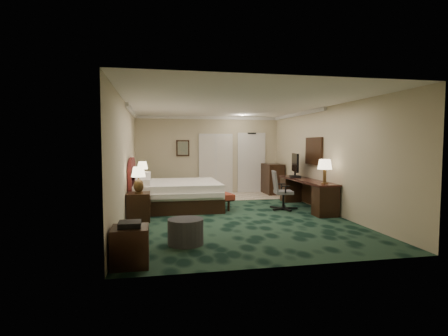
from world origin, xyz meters
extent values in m
cube|color=black|center=(0.00, 0.00, 0.00)|extent=(5.00, 7.50, 0.00)
cube|color=white|center=(0.00, 0.00, 2.70)|extent=(5.00, 7.50, 0.00)
cube|color=#BAAF8B|center=(0.00, 3.75, 1.35)|extent=(5.00, 0.00, 2.70)
cube|color=#BAAF8B|center=(0.00, -3.75, 1.35)|extent=(5.00, 0.00, 2.70)
cube|color=#BAAF8B|center=(-2.50, 0.00, 1.35)|extent=(0.00, 7.50, 2.70)
cube|color=#BAAF8B|center=(2.50, 0.00, 1.35)|extent=(0.00, 7.50, 2.70)
cube|color=#B9AA8B|center=(0.90, 2.90, 0.01)|extent=(3.20, 1.70, 0.01)
cube|color=silver|center=(1.55, 3.72, 1.05)|extent=(1.02, 0.06, 2.18)
cube|color=beige|center=(0.25, 3.71, 1.05)|extent=(1.20, 0.06, 2.10)
cube|color=#4A625A|center=(-0.90, 3.71, 1.60)|extent=(0.45, 0.06, 0.55)
cube|color=white|center=(2.46, 0.60, 1.55)|extent=(0.05, 0.95, 0.75)
cube|color=silver|center=(-1.27, 1.15, 0.36)|extent=(2.27, 2.10, 0.72)
cube|color=black|center=(-2.22, -0.28, 0.32)|extent=(0.51, 0.59, 0.64)
cube|color=black|center=(-2.22, 2.09, 0.32)|extent=(0.52, 0.59, 0.64)
cube|color=maroon|center=(-0.15, 0.97, 0.22)|extent=(0.68, 1.33, 0.43)
cylinder|color=#2A2A2A|center=(-1.34, -2.36, 0.22)|extent=(0.63, 0.63, 0.45)
cube|color=black|center=(-2.21, -3.28, 0.28)|extent=(0.52, 0.52, 0.56)
cube|color=black|center=(2.19, 0.47, 0.39)|extent=(0.58, 2.70, 0.78)
cube|color=black|center=(2.15, 1.16, 1.13)|extent=(0.28, 0.89, 0.69)
cube|color=black|center=(2.17, 3.20, 0.52)|extent=(0.55, 0.99, 1.05)
camera|label=1|loc=(-1.84, -8.36, 1.75)|focal=28.00mm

